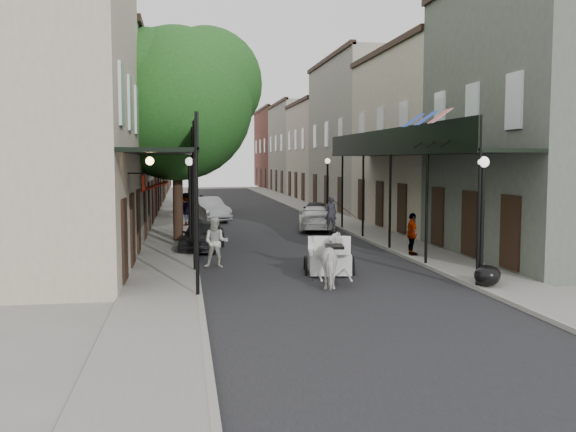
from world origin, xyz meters
name	(u,v)px	position (x,y,z in m)	size (l,w,h in m)	color
ground	(327,281)	(0.00, 0.00, 0.00)	(140.00, 140.00, 0.00)	gray
road	(255,221)	(0.00, 20.00, 0.01)	(8.00, 90.00, 0.01)	black
sidewalk_left	(173,221)	(-5.00, 20.00, 0.06)	(2.20, 90.00, 0.12)	gray
sidewalk_right	(334,218)	(5.00, 20.00, 0.06)	(2.20, 90.00, 0.12)	gray
building_row_left	(125,139)	(-8.60, 30.00, 5.25)	(5.00, 80.00, 10.50)	#BFB099
building_row_right	(350,141)	(8.60, 30.00, 5.25)	(5.00, 80.00, 10.50)	gray
gallery_left	(172,152)	(-4.79, 6.98, 4.05)	(2.20, 18.05, 4.88)	black
gallery_right	(401,152)	(4.79, 6.98, 4.05)	(2.20, 18.05, 4.88)	black
tree_near	(185,98)	(-4.20, 10.18, 6.49)	(7.31, 6.80, 9.63)	#382619
tree_far	(184,128)	(-4.25, 24.18, 5.84)	(6.45, 6.00, 8.61)	#382619
lamppost_right_near	(482,219)	(4.10, -2.00, 2.05)	(0.32, 0.32, 3.71)	black
lamppost_left	(190,203)	(-4.10, 6.00, 2.05)	(0.32, 0.32, 3.71)	black
lamppost_right_far	(327,188)	(4.10, 18.00, 2.05)	(0.32, 0.32, 3.71)	black
horse	(335,260)	(0.03, -0.90, 0.78)	(0.84, 1.84, 1.55)	silver
carriage	(328,242)	(0.39, 1.50, 1.01)	(1.79, 2.46, 2.60)	black
pedestrian_walking	(216,242)	(-3.26, 3.00, 0.88)	(0.86, 0.67, 1.77)	#B3B3A9
pedestrian_sidewalk_left	(186,209)	(-4.20, 16.61, 1.02)	(1.17, 0.67, 1.80)	gray
pedestrian_sidewalk_right	(412,234)	(4.20, 3.91, 0.93)	(0.94, 0.39, 1.61)	gray
car_left_near	(202,235)	(-3.60, 7.32, 0.63)	(1.49, 3.71, 1.27)	black
car_left_mid	(208,209)	(-2.92, 19.96, 0.74)	(1.56, 4.49, 1.48)	gray
car_left_far	(194,203)	(-3.60, 26.44, 0.67)	(2.21, 4.80, 1.33)	black
car_right_near	(316,218)	(2.60, 14.00, 0.66)	(1.84, 4.52, 1.31)	white
car_right_far	(316,211)	(3.60, 19.00, 0.63)	(1.49, 3.70, 1.26)	black
trash_bags	(488,275)	(4.32, -2.03, 0.41)	(0.99, 1.14, 0.62)	black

